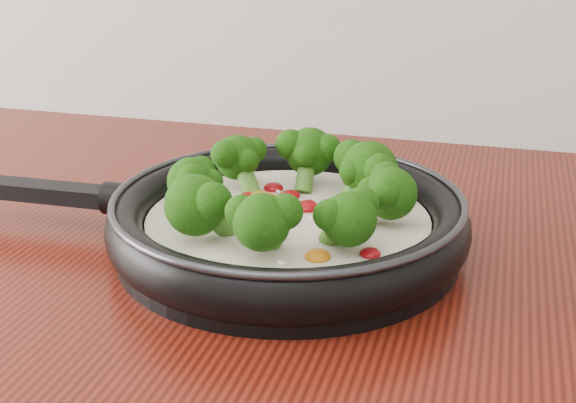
# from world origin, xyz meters

# --- Properties ---
(skillet) EXTENTS (0.53, 0.34, 0.09)m
(skillet) POSITION_xyz_m (0.11, 1.10, 0.93)
(skillet) COLOR black
(skillet) RESTS_ON counter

